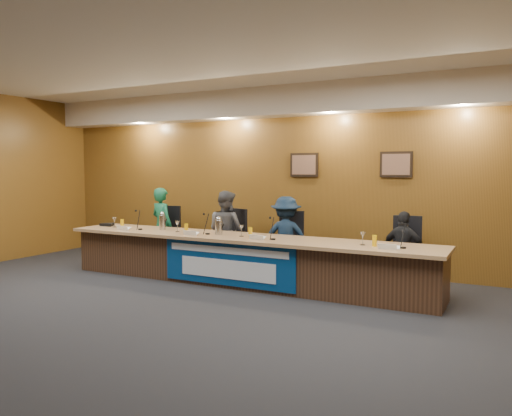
# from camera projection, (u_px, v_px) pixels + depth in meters

# --- Properties ---
(floor) EXTENTS (10.00, 10.00, 0.00)m
(floor) POSITION_uv_depth(u_px,v_px,m) (137.00, 326.00, 5.63)
(floor) COLOR black
(floor) RESTS_ON ground
(ceiling) EXTENTS (10.00, 8.00, 0.04)m
(ceiling) POSITION_uv_depth(u_px,v_px,m) (131.00, 37.00, 5.38)
(ceiling) COLOR silver
(ceiling) RESTS_ON wall_back
(wall_back) EXTENTS (10.00, 0.04, 3.20)m
(wall_back) POSITION_uv_depth(u_px,v_px,m) (284.00, 179.00, 9.03)
(wall_back) COLOR brown
(wall_back) RESTS_ON floor
(soffit) EXTENTS (10.00, 0.50, 0.50)m
(soffit) POSITION_uv_depth(u_px,v_px,m) (279.00, 102.00, 8.71)
(soffit) COLOR beige
(soffit) RESTS_ON wall_back
(dais_body) EXTENTS (6.00, 0.80, 0.70)m
(dais_body) POSITION_uv_depth(u_px,v_px,m) (241.00, 261.00, 7.72)
(dais_body) COLOR #3F2718
(dais_body) RESTS_ON floor
(dais_top) EXTENTS (6.10, 0.95, 0.05)m
(dais_top) POSITION_uv_depth(u_px,v_px,m) (239.00, 238.00, 7.65)
(dais_top) COLOR #9E764F
(dais_top) RESTS_ON dais_body
(banner) EXTENTS (2.20, 0.02, 0.65)m
(banner) POSITION_uv_depth(u_px,v_px,m) (227.00, 264.00, 7.35)
(banner) COLOR navy
(banner) RESTS_ON dais_body
(banner_text_upper) EXTENTS (2.00, 0.01, 0.10)m
(banner_text_upper) POSITION_uv_depth(u_px,v_px,m) (227.00, 250.00, 7.32)
(banner_text_upper) COLOR silver
(banner_text_upper) RESTS_ON banner
(banner_text_lower) EXTENTS (1.60, 0.01, 0.28)m
(banner_text_lower) POSITION_uv_depth(u_px,v_px,m) (227.00, 269.00, 7.34)
(banner_text_lower) COLOR silver
(banner_text_lower) RESTS_ON banner
(wall_photo_left) EXTENTS (0.52, 0.04, 0.42)m
(wall_photo_left) POSITION_uv_depth(u_px,v_px,m) (304.00, 165.00, 8.80)
(wall_photo_left) COLOR black
(wall_photo_left) RESTS_ON wall_back
(wall_photo_right) EXTENTS (0.52, 0.04, 0.42)m
(wall_photo_right) POSITION_uv_depth(u_px,v_px,m) (396.00, 164.00, 8.06)
(wall_photo_right) COLOR black
(wall_photo_right) RESTS_ON wall_back
(panelist_a) EXTENTS (0.60, 0.48, 1.43)m
(panelist_a) POSITION_uv_depth(u_px,v_px,m) (162.00, 226.00, 9.30)
(panelist_a) COLOR #135838
(panelist_a) RESTS_ON floor
(panelist_b) EXTENTS (0.78, 0.66, 1.40)m
(panelist_b) POSITION_uv_depth(u_px,v_px,m) (226.00, 231.00, 8.65)
(panelist_b) COLOR #4B4C50
(panelist_b) RESTS_ON floor
(panelist_c) EXTENTS (0.98, 0.75, 1.33)m
(panelist_c) POSITION_uv_depth(u_px,v_px,m) (286.00, 237.00, 8.12)
(panelist_c) COLOR #0F1F34
(panelist_c) RESTS_ON floor
(panelist_d) EXTENTS (0.72, 0.39, 1.16)m
(panelist_d) POSITION_uv_depth(u_px,v_px,m) (404.00, 251.00, 7.26)
(panelist_d) COLOR black
(panelist_d) RESTS_ON floor
(office_chair_a) EXTENTS (0.58, 0.58, 0.08)m
(office_chair_a) POSITION_uv_depth(u_px,v_px,m) (166.00, 238.00, 9.40)
(office_chair_a) COLOR black
(office_chair_a) RESTS_ON floor
(office_chair_b) EXTENTS (0.63, 0.63, 0.08)m
(office_chair_b) POSITION_uv_depth(u_px,v_px,m) (229.00, 243.00, 8.76)
(office_chair_b) COLOR black
(office_chair_b) RESTS_ON floor
(office_chair_c) EXTENTS (0.55, 0.55, 0.08)m
(office_chair_c) POSITION_uv_depth(u_px,v_px,m) (288.00, 248.00, 8.23)
(office_chair_c) COLOR black
(office_chair_c) RESTS_ON floor
(office_chair_d) EXTENTS (0.51, 0.51, 0.08)m
(office_chair_d) POSITION_uv_depth(u_px,v_px,m) (405.00, 257.00, 7.35)
(office_chair_d) COLOR black
(office_chair_d) RESTS_ON floor
(nameplate_a) EXTENTS (0.24, 0.08, 0.10)m
(nameplate_a) POSITION_uv_depth(u_px,v_px,m) (122.00, 227.00, 8.39)
(nameplate_a) COLOR white
(nameplate_a) RESTS_ON dais_top
(microphone_a) EXTENTS (0.07, 0.07, 0.02)m
(microphone_a) POSITION_uv_depth(u_px,v_px,m) (140.00, 229.00, 8.44)
(microphone_a) COLOR black
(microphone_a) RESTS_ON dais_top
(juice_glass_a) EXTENTS (0.06, 0.06, 0.15)m
(juice_glass_a) POSITION_uv_depth(u_px,v_px,m) (122.00, 224.00, 8.72)
(juice_glass_a) COLOR #F4B00B
(juice_glass_a) RESTS_ON dais_top
(water_glass_a) EXTENTS (0.08, 0.08, 0.18)m
(water_glass_a) POSITION_uv_depth(u_px,v_px,m) (114.00, 222.00, 8.79)
(water_glass_a) COLOR silver
(water_glass_a) RESTS_ON dais_top
(nameplate_b) EXTENTS (0.24, 0.08, 0.10)m
(nameplate_b) POSITION_uv_depth(u_px,v_px,m) (190.00, 232.00, 7.73)
(nameplate_b) COLOR white
(nameplate_b) RESTS_ON dais_top
(microphone_b) EXTENTS (0.07, 0.07, 0.02)m
(microphone_b) POSITION_uv_depth(u_px,v_px,m) (208.00, 234.00, 7.83)
(microphone_b) COLOR black
(microphone_b) RESTS_ON dais_top
(juice_glass_b) EXTENTS (0.06, 0.06, 0.15)m
(juice_glass_b) POSITION_uv_depth(u_px,v_px,m) (186.00, 228.00, 8.03)
(juice_glass_b) COLOR #F4B00B
(juice_glass_b) RESTS_ON dais_top
(water_glass_b) EXTENTS (0.08, 0.08, 0.18)m
(water_glass_b) POSITION_uv_depth(u_px,v_px,m) (177.00, 226.00, 8.14)
(water_glass_b) COLOR silver
(water_glass_b) RESTS_ON dais_top
(nameplate_c) EXTENTS (0.24, 0.08, 0.10)m
(nameplate_c) POSITION_uv_depth(u_px,v_px,m) (256.00, 237.00, 7.24)
(nameplate_c) COLOR white
(nameplate_c) RESTS_ON dais_top
(microphone_c) EXTENTS (0.07, 0.07, 0.02)m
(microphone_c) POSITION_uv_depth(u_px,v_px,m) (273.00, 239.00, 7.23)
(microphone_c) COLOR black
(microphone_c) RESTS_ON dais_top
(juice_glass_c) EXTENTS (0.06, 0.06, 0.15)m
(juice_glass_c) POSITION_uv_depth(u_px,v_px,m) (250.00, 232.00, 7.49)
(juice_glass_c) COLOR #F4B00B
(juice_glass_c) RESTS_ON dais_top
(water_glass_c) EXTENTS (0.08, 0.08, 0.18)m
(water_glass_c) POSITION_uv_depth(u_px,v_px,m) (241.00, 231.00, 7.56)
(water_glass_c) COLOR silver
(water_glass_c) RESTS_ON dais_top
(nameplate_d) EXTENTS (0.24, 0.08, 0.10)m
(nameplate_d) POSITION_uv_depth(u_px,v_px,m) (387.00, 246.00, 6.34)
(nameplate_d) COLOR white
(nameplate_d) RESTS_ON dais_top
(microphone_d) EXTENTS (0.07, 0.07, 0.02)m
(microphone_d) POSITION_uv_depth(u_px,v_px,m) (403.00, 248.00, 6.44)
(microphone_d) COLOR black
(microphone_d) RESTS_ON dais_top
(juice_glass_d) EXTENTS (0.06, 0.06, 0.15)m
(juice_glass_d) POSITION_uv_depth(u_px,v_px,m) (375.00, 241.00, 6.60)
(juice_glass_d) COLOR #F4B00B
(juice_glass_d) RESTS_ON dais_top
(water_glass_d) EXTENTS (0.08, 0.08, 0.18)m
(water_glass_d) POSITION_uv_depth(u_px,v_px,m) (363.00, 239.00, 6.71)
(water_glass_d) COLOR silver
(water_glass_d) RESTS_ON dais_top
(carafe_left) EXTENTS (0.11, 0.11, 0.25)m
(carafe_left) POSITION_uv_depth(u_px,v_px,m) (162.00, 223.00, 8.41)
(carafe_left) COLOR silver
(carafe_left) RESTS_ON dais_top
(carafe_mid) EXTENTS (0.12, 0.12, 0.22)m
(carafe_mid) POSITION_uv_depth(u_px,v_px,m) (219.00, 227.00, 7.80)
(carafe_mid) COLOR silver
(carafe_mid) RESTS_ON dais_top
(speakerphone) EXTENTS (0.32, 0.32, 0.05)m
(speakerphone) POSITION_uv_depth(u_px,v_px,m) (108.00, 225.00, 8.99)
(speakerphone) COLOR black
(speakerphone) RESTS_ON dais_top
(paper_stack) EXTENTS (0.26, 0.33, 0.01)m
(paper_stack) POSITION_uv_depth(u_px,v_px,m) (392.00, 247.00, 6.53)
(paper_stack) COLOR white
(paper_stack) RESTS_ON dais_top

